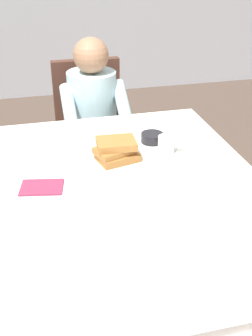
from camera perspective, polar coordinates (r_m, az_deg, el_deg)
ground_plane at (r=2.22m, az=0.74°, el=-18.88°), size 14.00×14.00×0.00m
dining_table_main at (r=1.79m, az=0.87°, el=-4.78°), size 1.12×1.52×0.74m
chair_diner at (r=2.86m, az=-4.81°, el=6.02°), size 0.44×0.45×0.93m
diner_person at (r=2.66m, az=-4.37°, el=7.49°), size 0.40×0.43×1.12m
plate_breakfast at (r=1.90m, az=-1.40°, el=0.86°), size 0.28×0.28×0.02m
breakfast_stack at (r=1.88m, az=-1.31°, el=2.37°), size 0.21×0.17×0.09m
cup_coffee at (r=1.98m, az=5.46°, el=3.12°), size 0.11×0.08×0.08m
bowl_butter at (r=2.09m, az=3.52°, el=4.08°), size 0.11×0.11×0.04m
fork_left_of_plate at (r=1.86m, az=-6.99°, el=-0.24°), size 0.02×0.18×0.00m
knife_right_of_plate at (r=1.93m, az=4.25°, el=1.07°), size 0.02×0.20×0.00m
spoon_near_edge at (r=1.61m, az=-0.44°, el=-5.02°), size 0.15×0.03×0.00m
napkin_folded at (r=1.75m, az=-11.22°, el=-2.55°), size 0.19×0.15×0.01m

